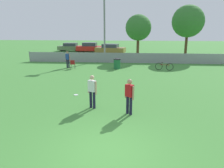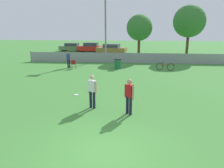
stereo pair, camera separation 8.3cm
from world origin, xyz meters
name	(u,v)px [view 1 (the left image)]	position (x,y,z in m)	size (l,w,h in m)	color
ground_plane	(106,152)	(0.00, 0.00, 0.00)	(120.00, 120.00, 0.00)	#428438
fence_backline	(125,58)	(0.00, 18.00, 0.55)	(21.90, 0.07, 1.21)	gray
light_pole	(104,20)	(-2.47, 19.99, 4.70)	(0.90, 0.36, 7.89)	gray
tree_near_pole	(138,28)	(1.48, 20.56, 3.77)	(3.03, 3.03, 5.30)	#4C331E
tree_far_right	(188,21)	(7.35, 21.59, 4.50)	(3.79, 3.79, 6.42)	#4C331E
player_defender_red	(129,94)	(0.67, 3.20, 0.93)	(0.42, 0.41, 1.63)	#191933
player_receiver_white	(92,90)	(-1.11, 3.83, 0.93)	(0.48, 0.36, 1.63)	#191933
spectator_in_blue	(68,59)	(-5.38, 14.38, 0.91)	(0.49, 0.30, 1.60)	#191933
frisbee_disc	(76,95)	(-2.44, 5.81, 0.01)	(0.26, 0.26, 0.03)	white
folding_chair_sideline	(73,64)	(-4.80, 13.99, 0.49)	(0.44, 0.44, 0.83)	#333338
bicycle_sideline	(164,67)	(3.75, 13.99, 0.34)	(1.61, 0.47, 0.71)	black
trash_bin	(117,64)	(-0.61, 14.33, 0.48)	(0.66, 0.66, 0.96)	#1E6638
parked_car_olive	(71,47)	(-9.35, 29.75, 0.65)	(4.06, 1.81, 1.32)	black
parked_car_red	(90,47)	(-5.98, 29.00, 0.69)	(4.24, 1.91, 1.46)	black
parked_car_tan	(110,49)	(-2.44, 26.88, 0.68)	(4.67, 2.57, 1.41)	black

